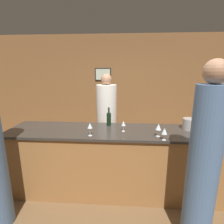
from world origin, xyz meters
TOP-DOWN VIEW (x-y plane):
  - ground_plane at (0.00, 0.00)m, footprint 14.00×14.00m
  - back_wall at (-0.00, 2.50)m, footprint 8.00×0.08m
  - bar_counter at (0.00, 0.00)m, footprint 3.27×0.74m
  - bartender at (-0.24, 0.73)m, footprint 0.37×0.37m
  - guest_0 at (0.87, -0.81)m, footprint 0.30×0.30m
  - wine_bottle_0 at (-0.16, 0.22)m, footprint 0.07×0.07m
  - ice_bucket at (1.06, 0.12)m, footprint 0.21×0.21m
  - wine_glass_0 at (0.54, -0.21)m, footprint 0.07×0.07m
  - wine_glass_1 at (0.59, -0.33)m, footprint 0.07×0.07m
  - wine_glass_2 at (0.08, -0.04)m, footprint 0.06×0.06m
  - wine_glass_3 at (-0.37, -0.24)m, footprint 0.07×0.07m

SIDE VIEW (x-z plane):
  - ground_plane at x=0.00m, z-range 0.00..0.00m
  - bar_counter at x=0.00m, z-range 0.00..1.00m
  - bartender at x=-0.24m, z-range -0.07..1.73m
  - guest_0 at x=0.87m, z-range -0.05..1.91m
  - ice_bucket at x=1.06m, z-range 1.00..1.17m
  - wine_bottle_0 at x=-0.16m, z-range 0.97..1.26m
  - wine_glass_2 at x=0.08m, z-range 1.04..1.19m
  - wine_glass_1 at x=0.59m, z-range 1.04..1.20m
  - wine_glass_0 at x=0.54m, z-range 1.04..1.22m
  - wine_glass_3 at x=-0.37m, z-range 1.05..1.23m
  - back_wall at x=0.00m, z-range 0.00..2.80m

